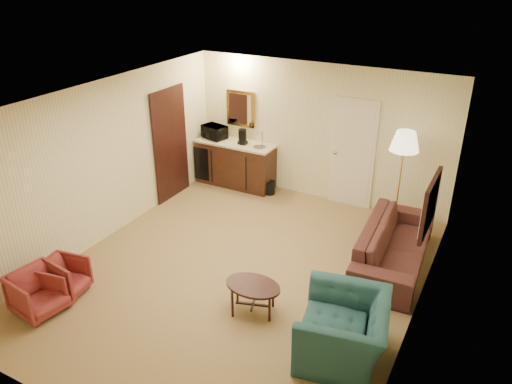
# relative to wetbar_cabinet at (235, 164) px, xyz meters

# --- Properties ---
(ground) EXTENTS (6.00, 6.00, 0.00)m
(ground) POSITION_rel_wetbar_cabinet_xyz_m (1.65, -2.72, -0.46)
(ground) COLOR olive
(ground) RESTS_ON ground
(room_walls) EXTENTS (5.02, 6.01, 2.61)m
(room_walls) POSITION_rel_wetbar_cabinet_xyz_m (1.55, -1.95, 1.26)
(room_walls) COLOR #F2E9B5
(room_walls) RESTS_ON ground
(wetbar_cabinet) EXTENTS (1.64, 0.58, 0.92)m
(wetbar_cabinet) POSITION_rel_wetbar_cabinet_xyz_m (0.00, 0.00, 0.00)
(wetbar_cabinet) COLOR #3B1E12
(wetbar_cabinet) RESTS_ON ground
(sofa) EXTENTS (0.81, 2.33, 0.90)m
(sofa) POSITION_rel_wetbar_cabinet_xyz_m (3.60, -1.42, -0.01)
(sofa) COLOR black
(sofa) RESTS_ON ground
(teal_armchair) EXTENTS (0.95, 1.26, 1.00)m
(teal_armchair) POSITION_rel_wetbar_cabinet_xyz_m (3.55, -3.62, 0.04)
(teal_armchair) COLOR #205051
(teal_armchair) RESTS_ON ground
(rose_chair_near) EXTENTS (0.67, 0.71, 0.65)m
(rose_chair_near) POSITION_rel_wetbar_cabinet_xyz_m (-0.25, -4.72, -0.14)
(rose_chair_near) COLOR maroon
(rose_chair_near) RESTS_ON ground
(rose_chair_far) EXTENTS (0.61, 0.64, 0.58)m
(rose_chair_far) POSITION_rel_wetbar_cabinet_xyz_m (-0.25, -4.32, -0.17)
(rose_chair_far) COLOR maroon
(rose_chair_far) RESTS_ON ground
(coffee_table) EXTENTS (0.87, 0.71, 0.43)m
(coffee_table) POSITION_rel_wetbar_cabinet_xyz_m (2.25, -3.42, -0.24)
(coffee_table) COLOR black
(coffee_table) RESTS_ON ground
(floor_lamp) EXTENTS (0.48, 0.48, 1.78)m
(floor_lamp) POSITION_rel_wetbar_cabinet_xyz_m (3.35, -0.32, 0.43)
(floor_lamp) COLOR #BD903F
(floor_lamp) RESTS_ON ground
(waste_bin) EXTENTS (0.26, 0.26, 0.26)m
(waste_bin) POSITION_rel_wetbar_cabinet_xyz_m (0.82, -0.07, -0.33)
(waste_bin) COLOR black
(waste_bin) RESTS_ON ground
(microwave) EXTENTS (0.54, 0.38, 0.33)m
(microwave) POSITION_rel_wetbar_cabinet_xyz_m (-0.50, 0.03, 0.62)
(microwave) COLOR black
(microwave) RESTS_ON wetbar_cabinet
(coffee_maker) EXTENTS (0.19, 0.19, 0.30)m
(coffee_maker) POSITION_rel_wetbar_cabinet_xyz_m (0.17, -0.00, 0.61)
(coffee_maker) COLOR black
(coffee_maker) RESTS_ON wetbar_cabinet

